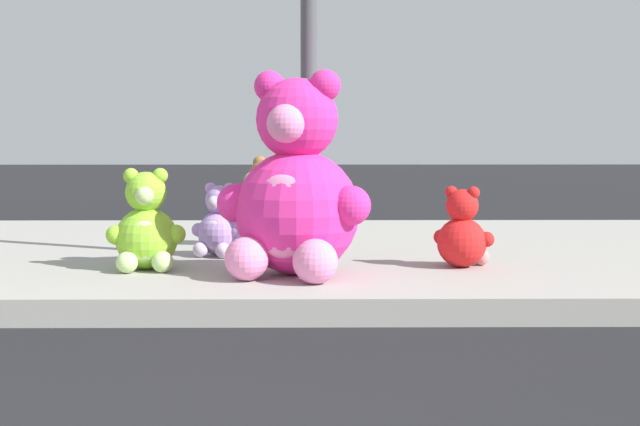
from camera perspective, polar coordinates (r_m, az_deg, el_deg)
The scene contains 7 objects.
sidewalk at distance 6.95m, azimuth -8.97°, elevation -2.78°, with size 28.00×4.40×0.15m, color #9E9B93.
sign_pole at distance 6.07m, azimuth -0.72°, elevation 12.96°, with size 0.56×0.11×3.20m.
plush_pink_large at distance 5.44m, azimuth -1.58°, elevation 1.23°, with size 0.93×0.88×1.25m.
plush_brown at distance 6.84m, azimuth -3.60°, elevation 0.13°, with size 0.50×0.48×0.70m.
plush_lime at distance 5.79m, azimuth -11.00°, elevation -1.02°, with size 0.50×0.44×0.65m.
plush_lavender at distance 6.38m, azimuth -6.44°, elevation -0.87°, with size 0.38×0.37×0.52m.
plush_red at distance 5.88m, azimuth 9.06°, elevation -1.37°, with size 0.37×0.38×0.53m.
Camera 1 is at (1.02, -1.61, 1.00)m, focal length 50.28 mm.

